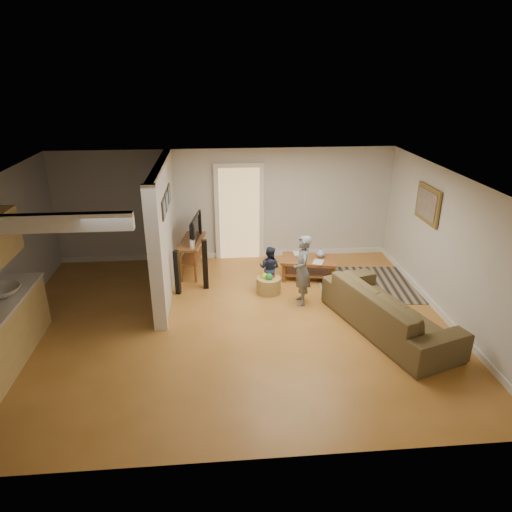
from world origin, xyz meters
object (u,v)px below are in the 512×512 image
at_px(coffee_table, 310,263).
at_px(toy_basket, 269,284).
at_px(tv_console, 192,243).
at_px(speaker_left, 177,272).
at_px(sofa, 386,329).
at_px(child, 301,302).
at_px(toddler, 269,289).
at_px(speaker_right, 205,265).

height_order(coffee_table, toy_basket, coffee_table).
bearing_deg(tv_console, speaker_left, -96.52).
height_order(sofa, toy_basket, toy_basket).
distance_m(child, toddler, 0.82).
height_order(sofa, tv_console, tv_console).
xyz_separation_m(speaker_left, child, (2.32, -0.57, -0.45)).
bearing_deg(child, tv_console, -124.66).
distance_m(coffee_table, speaker_right, 2.18).
distance_m(sofa, toddler, 2.48).
relative_size(sofa, toddler, 2.88).
bearing_deg(speaker_right, toy_basket, -18.55).
height_order(speaker_left, child, speaker_left).
height_order(speaker_left, toddler, speaker_left).
bearing_deg(speaker_left, child, 3.93).
bearing_deg(toddler, tv_console, -2.26).
bearing_deg(sofa, toddler, 28.19).
xyz_separation_m(sofa, child, (-1.28, 1.06, 0.00)).
bearing_deg(tv_console, toy_basket, -27.54).
xyz_separation_m(child, toddler, (-0.53, 0.63, 0.00)).
relative_size(sofa, toy_basket, 5.39).
height_order(tv_console, speaker_right, speaker_right).
bearing_deg(speaker_left, coffee_table, 28.33).
relative_size(coffee_table, speaker_left, 1.37).
bearing_deg(speaker_right, child, -28.60).
xyz_separation_m(speaker_left, speaker_right, (0.53, 0.20, 0.06)).
relative_size(speaker_left, child, 0.68).
relative_size(sofa, tv_console, 2.14).
height_order(tv_console, child, tv_console).
bearing_deg(child, speaker_left, -101.32).
distance_m(speaker_right, toy_basket, 1.31).
bearing_deg(coffee_table, toddler, -153.62).
distance_m(tv_console, speaker_right, 0.85).
bearing_deg(toddler, coffee_table, -124.48).
xyz_separation_m(coffee_table, toy_basket, (-0.92, -0.59, -0.17)).
relative_size(coffee_table, child, 0.93).
xyz_separation_m(coffee_table, toddler, (-0.89, -0.44, -0.34)).
relative_size(sofa, speaker_right, 2.53).
height_order(sofa, speaker_right, speaker_right).
xyz_separation_m(sofa, coffee_table, (-0.91, 2.14, 0.34)).
xyz_separation_m(speaker_left, toddler, (1.79, 0.06, -0.45)).
bearing_deg(toy_basket, speaker_right, 166.66).
bearing_deg(tv_console, child, -28.97).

